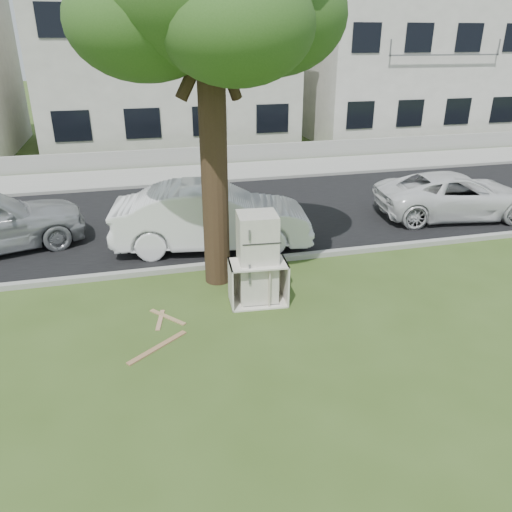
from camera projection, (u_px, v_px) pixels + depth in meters
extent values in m
plane|color=#364D1B|center=(256.00, 319.00, 9.32)|extent=(120.00, 120.00, 0.00)
cube|color=black|center=(206.00, 216.00, 14.64)|extent=(120.00, 7.00, 0.01)
cube|color=gray|center=(230.00, 266.00, 11.49)|extent=(120.00, 0.18, 0.12)
cube|color=gray|center=(191.00, 185.00, 17.79)|extent=(120.00, 0.18, 0.12)
cube|color=gray|center=(186.00, 175.00, 19.08)|extent=(120.00, 2.80, 0.01)
cube|color=gray|center=(181.00, 157.00, 20.36)|extent=(120.00, 0.15, 0.70)
cylinder|color=black|center=(214.00, 161.00, 9.78)|extent=(0.54, 0.54, 5.20)
cube|color=beige|center=(165.00, 66.00, 23.39)|extent=(11.00, 8.00, 7.20)
cube|color=silver|center=(396.00, 69.00, 26.20)|extent=(10.00, 8.00, 6.60)
cube|color=beige|center=(257.00, 258.00, 9.69)|extent=(0.80, 0.75, 1.80)
cube|color=beige|center=(258.00, 282.00, 9.75)|extent=(1.16, 0.77, 0.86)
cube|color=#976E49|center=(158.00, 347.00, 8.45)|extent=(1.06, 0.83, 0.02)
cube|color=#9E7E52|center=(168.00, 317.00, 9.37)|extent=(0.63, 0.74, 0.02)
cube|color=tan|center=(160.00, 320.00, 9.27)|extent=(0.22, 0.72, 0.02)
imported|color=white|center=(212.00, 217.00, 12.24)|extent=(5.00, 2.35, 1.59)
imported|color=silver|center=(456.00, 195.00, 14.41)|extent=(4.80, 2.72, 1.27)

